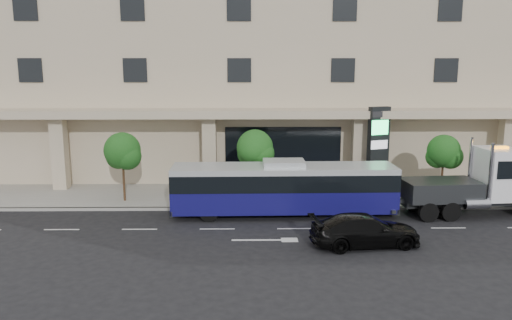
{
  "coord_description": "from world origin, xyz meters",
  "views": [
    {
      "loc": [
        -2.32,
        -26.13,
        8.26
      ],
      "look_at": [
        -1.95,
        2.0,
        2.96
      ],
      "focal_mm": 35.0,
      "sensor_mm": 36.0,
      "label": 1
    }
  ],
  "objects_px": {
    "black_sedan": "(365,230)",
    "signage_pylon": "(378,149)",
    "tow_truck": "(483,184)",
    "city_bus": "(284,187)"
  },
  "relations": [
    {
      "from": "city_bus",
      "to": "tow_truck",
      "type": "xyz_separation_m",
      "value": [
        11.17,
        -0.04,
        0.15
      ]
    },
    {
      "from": "tow_truck",
      "to": "black_sedan",
      "type": "height_order",
      "value": "tow_truck"
    },
    {
      "from": "black_sedan",
      "to": "signage_pylon",
      "type": "bearing_deg",
      "value": -24.58
    },
    {
      "from": "city_bus",
      "to": "signage_pylon",
      "type": "relative_size",
      "value": 2.24
    },
    {
      "from": "black_sedan",
      "to": "signage_pylon",
      "type": "distance_m",
      "value": 10.3
    },
    {
      "from": "city_bus",
      "to": "tow_truck",
      "type": "distance_m",
      "value": 11.17
    },
    {
      "from": "city_bus",
      "to": "black_sedan",
      "type": "relative_size",
      "value": 2.42
    },
    {
      "from": "signage_pylon",
      "to": "tow_truck",
      "type": "bearing_deg",
      "value": -64.77
    },
    {
      "from": "city_bus",
      "to": "black_sedan",
      "type": "xyz_separation_m",
      "value": [
        3.49,
        -4.9,
        -0.85
      ]
    },
    {
      "from": "tow_truck",
      "to": "black_sedan",
      "type": "xyz_separation_m",
      "value": [
        -7.68,
        -4.86,
        -1.01
      ]
    }
  ]
}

